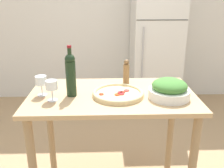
# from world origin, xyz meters

# --- Properties ---
(wall_back) EXTENTS (6.40, 0.06, 2.60)m
(wall_back) POSITION_xyz_m (0.00, 2.26, 1.30)
(wall_back) COLOR silver
(wall_back) RESTS_ON ground_plane
(refrigerator) EXTENTS (0.66, 0.74, 1.82)m
(refrigerator) POSITION_xyz_m (0.68, 1.85, 0.91)
(refrigerator) COLOR silver
(refrigerator) RESTS_ON ground_plane
(prep_counter) EXTENTS (1.19, 0.69, 0.93)m
(prep_counter) POSITION_xyz_m (0.00, 0.00, 0.77)
(prep_counter) COLOR tan
(prep_counter) RESTS_ON ground_plane
(wine_bottle) EXTENTS (0.07, 0.07, 0.36)m
(wine_bottle) POSITION_xyz_m (-0.29, -0.03, 1.09)
(wine_bottle) COLOR black
(wine_bottle) RESTS_ON prep_counter
(wine_glass_near) EXTENTS (0.08, 0.08, 0.14)m
(wine_glass_near) POSITION_xyz_m (-0.40, -0.11, 1.04)
(wine_glass_near) COLOR silver
(wine_glass_near) RESTS_ON prep_counter
(wine_glass_far) EXTENTS (0.08, 0.08, 0.14)m
(wine_glass_far) POSITION_xyz_m (-0.50, -0.02, 1.04)
(wine_glass_far) COLOR silver
(wine_glass_far) RESTS_ON prep_counter
(pepper_mill) EXTENTS (0.05, 0.05, 0.20)m
(pepper_mill) POSITION_xyz_m (0.12, 0.20, 1.03)
(pepper_mill) COLOR olive
(pepper_mill) RESTS_ON prep_counter
(salad_bowl) EXTENTS (0.28, 0.28, 0.14)m
(salad_bowl) POSITION_xyz_m (0.39, -0.09, 1.00)
(salad_bowl) COLOR white
(salad_bowl) RESTS_ON prep_counter
(homemade_pizza) EXTENTS (0.36, 0.36, 0.03)m
(homemade_pizza) POSITION_xyz_m (0.04, -0.04, 0.95)
(homemade_pizza) COLOR #DBC189
(homemade_pizza) RESTS_ON prep_counter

